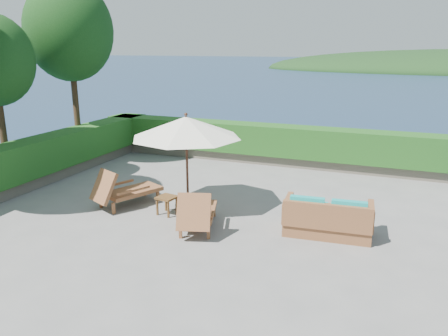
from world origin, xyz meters
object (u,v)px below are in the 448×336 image
at_px(patio_umbrella, 186,128).
at_px(wicker_loveseat, 327,220).
at_px(lounge_right, 197,212).
at_px(lounge_left, 124,190).
at_px(side_table, 167,200).

height_order(patio_umbrella, wicker_loveseat, patio_umbrella).
height_order(patio_umbrella, lounge_right, patio_umbrella).
relative_size(lounge_left, side_table, 3.88).
bearing_deg(lounge_right, lounge_left, 146.56).
height_order(lounge_left, wicker_loveseat, lounge_left).
xyz_separation_m(patio_umbrella, lounge_left, (-1.58, -0.45, -1.62)).
xyz_separation_m(patio_umbrella, wicker_loveseat, (3.51, -0.37, -1.69)).
distance_m(patio_umbrella, lounge_left, 2.30).
bearing_deg(lounge_right, side_table, 134.86).
distance_m(patio_umbrella, side_table, 1.78).
bearing_deg(lounge_left, patio_umbrella, 40.37).
height_order(lounge_right, wicker_loveseat, lounge_right).
distance_m(lounge_left, side_table, 1.30).
height_order(patio_umbrella, side_table, patio_umbrella).
distance_m(lounge_left, lounge_right, 2.46).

